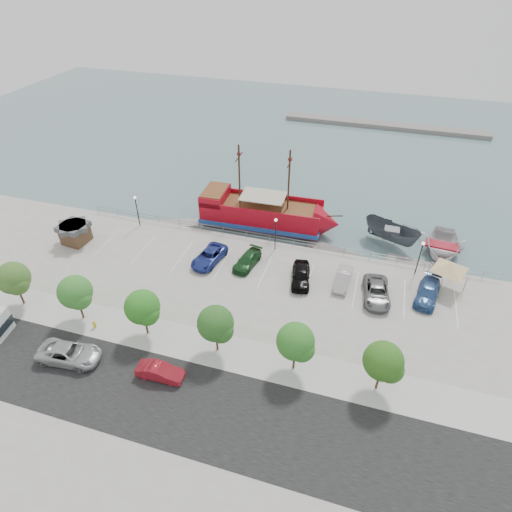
# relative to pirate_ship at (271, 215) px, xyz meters

# --- Properties ---
(ground) EXTENTS (160.00, 160.00, 0.00)m
(ground) POSITION_rel_pirate_ship_xyz_m (2.08, -12.47, -1.93)
(ground) COLOR slate
(land_slab) EXTENTS (100.00, 58.00, 1.20)m
(land_slab) POSITION_rel_pirate_ship_xyz_m (2.08, -33.47, -1.53)
(land_slab) COLOR #9C9588
(land_slab) RESTS_ON ground
(street) EXTENTS (100.00, 8.00, 0.04)m
(street) POSITION_rel_pirate_ship_xyz_m (2.08, -28.47, -0.92)
(street) COLOR black
(street) RESTS_ON land_slab
(sidewalk) EXTENTS (100.00, 4.00, 0.05)m
(sidewalk) POSITION_rel_pirate_ship_xyz_m (2.08, -22.47, -0.91)
(sidewalk) COLOR beige
(sidewalk) RESTS_ON land_slab
(seawall_railing) EXTENTS (50.00, 0.06, 1.00)m
(seawall_railing) POSITION_rel_pirate_ship_xyz_m (2.08, -4.67, -0.40)
(seawall_railing) COLOR gray
(seawall_railing) RESTS_ON land_slab
(far_shore) EXTENTS (40.00, 3.00, 0.80)m
(far_shore) POSITION_rel_pirate_ship_xyz_m (12.08, 42.53, -1.53)
(far_shore) COLOR gray
(far_shore) RESTS_ON ground
(pirate_ship) EXTENTS (18.37, 5.67, 11.52)m
(pirate_ship) POSITION_rel_pirate_ship_xyz_m (0.00, 0.00, 0.00)
(pirate_ship) COLOR #A50817
(pirate_ship) RESTS_ON ground
(patrol_boat) EXTENTS (7.73, 5.67, 2.81)m
(patrol_boat) POSITION_rel_pirate_ship_xyz_m (15.17, 0.64, -0.52)
(patrol_boat) COLOR #434951
(patrol_boat) RESTS_ON ground
(speedboat) EXTENTS (6.34, 8.38, 1.64)m
(speedboat) POSITION_rel_pirate_ship_xyz_m (21.27, 0.51, -1.11)
(speedboat) COLOR silver
(speedboat) RESTS_ON ground
(dock_west) EXTENTS (6.94, 4.36, 0.38)m
(dock_west) POSITION_rel_pirate_ship_xyz_m (-12.55, -3.27, -1.74)
(dock_west) COLOR gray
(dock_west) RESTS_ON ground
(dock_mid) EXTENTS (6.65, 3.68, 0.37)m
(dock_mid) POSITION_rel_pirate_ship_xyz_m (8.67, -3.27, -1.75)
(dock_mid) COLOR #66625C
(dock_mid) RESTS_ON ground
(dock_east) EXTENTS (7.33, 2.84, 0.41)m
(dock_east) POSITION_rel_pirate_ship_xyz_m (18.59, -3.27, -1.72)
(dock_east) COLOR gray
(dock_east) RESTS_ON ground
(shed) EXTENTS (3.35, 3.35, 2.50)m
(shed) POSITION_rel_pirate_ship_xyz_m (-21.46, -11.42, 0.40)
(shed) COLOR #513823
(shed) RESTS_ON land_slab
(canopy_tent) EXTENTS (5.69, 5.69, 3.62)m
(canopy_tent) POSITION_rel_pirate_ship_xyz_m (21.06, -7.26, 2.22)
(canopy_tent) COLOR slate
(canopy_tent) RESTS_ON land_slab
(street_van) EXTENTS (5.85, 3.18, 1.56)m
(street_van) POSITION_rel_pirate_ship_xyz_m (-10.91, -27.23, -0.15)
(street_van) COLOR #A7A7A7
(street_van) RESTS_ON street
(street_sedan) EXTENTS (4.12, 1.59, 1.34)m
(street_sedan) POSITION_rel_pirate_ship_xyz_m (-2.47, -26.62, -0.26)
(street_sedan) COLOR #A61926
(street_sedan) RESTS_ON street
(fire_hydrant) EXTENTS (0.29, 0.29, 0.83)m
(fire_hydrant) POSITION_rel_pirate_ship_xyz_m (-11.08, -23.27, -0.48)
(fire_hydrant) COLOR gold
(fire_hydrant) RESTS_ON sidewalk
(lamp_post_left) EXTENTS (0.36, 0.36, 4.28)m
(lamp_post_left) POSITION_rel_pirate_ship_xyz_m (-15.92, -5.97, 2.01)
(lamp_post_left) COLOR black
(lamp_post_left) RESTS_ON land_slab
(lamp_post_mid) EXTENTS (0.36, 0.36, 4.28)m
(lamp_post_mid) POSITION_rel_pirate_ship_xyz_m (2.08, -5.97, 2.01)
(lamp_post_mid) COLOR black
(lamp_post_mid) RESTS_ON land_slab
(lamp_post_right) EXTENTS (0.36, 0.36, 4.28)m
(lamp_post_right) POSITION_rel_pirate_ship_xyz_m (18.08, -5.97, 2.01)
(lamp_post_right) COLOR black
(lamp_post_right) RESTS_ON land_slab
(tree_a) EXTENTS (3.30, 3.20, 5.00)m
(tree_a) POSITION_rel_pirate_ship_xyz_m (-19.77, -22.55, 2.37)
(tree_a) COLOR #473321
(tree_a) RESTS_ON sidewalk
(tree_b) EXTENTS (3.30, 3.20, 5.00)m
(tree_b) POSITION_rel_pirate_ship_xyz_m (-12.77, -22.55, 2.37)
(tree_b) COLOR #473321
(tree_b) RESTS_ON sidewalk
(tree_c) EXTENTS (3.30, 3.20, 5.00)m
(tree_c) POSITION_rel_pirate_ship_xyz_m (-5.77, -22.55, 2.37)
(tree_c) COLOR #473321
(tree_c) RESTS_ON sidewalk
(tree_d) EXTENTS (3.30, 3.20, 5.00)m
(tree_d) POSITION_rel_pirate_ship_xyz_m (1.23, -22.55, 2.37)
(tree_d) COLOR #473321
(tree_d) RESTS_ON sidewalk
(tree_e) EXTENTS (3.30, 3.20, 5.00)m
(tree_e) POSITION_rel_pirate_ship_xyz_m (8.23, -22.55, 2.37)
(tree_e) COLOR #473321
(tree_e) RESTS_ON sidewalk
(tree_f) EXTENTS (3.30, 3.20, 5.00)m
(tree_f) POSITION_rel_pirate_ship_xyz_m (15.23, -22.55, 2.37)
(tree_f) COLOR #473321
(tree_f) RESTS_ON sidewalk
(parked_car_c) EXTENTS (3.25, 5.56, 1.45)m
(parked_car_c) POSITION_rel_pirate_ship_xyz_m (-4.51, -10.47, -0.20)
(parked_car_c) COLOR navy
(parked_car_c) RESTS_ON land_slab
(parked_car_d) EXTENTS (2.67, 4.89, 1.34)m
(parked_car_d) POSITION_rel_pirate_ship_xyz_m (-0.14, -9.86, -0.26)
(parked_car_d) COLOR #1B4820
(parked_car_d) RESTS_ON land_slab
(parked_car_e) EXTENTS (2.75, 5.09, 1.64)m
(parked_car_e) POSITION_rel_pirate_ship_xyz_m (6.22, -10.85, -0.11)
(parked_car_e) COLOR black
(parked_car_e) RESTS_ON land_slab
(parked_car_f) EXTENTS (1.74, 4.41, 1.43)m
(parked_car_f) POSITION_rel_pirate_ship_xyz_m (10.61, -9.98, -0.21)
(parked_car_f) COLOR beige
(parked_car_f) RESTS_ON land_slab
(parked_car_g) EXTENTS (3.21, 5.73, 1.51)m
(parked_car_g) POSITION_rel_pirate_ship_xyz_m (14.20, -11.23, -0.17)
(parked_car_g) COLOR slate
(parked_car_g) RESTS_ON land_slab
(parked_car_h) EXTENTS (3.06, 5.47, 1.50)m
(parked_car_h) POSITION_rel_pirate_ship_xyz_m (19.21, -9.80, -0.18)
(parked_car_h) COLOR #2C4B7E
(parked_car_h) RESTS_ON land_slab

